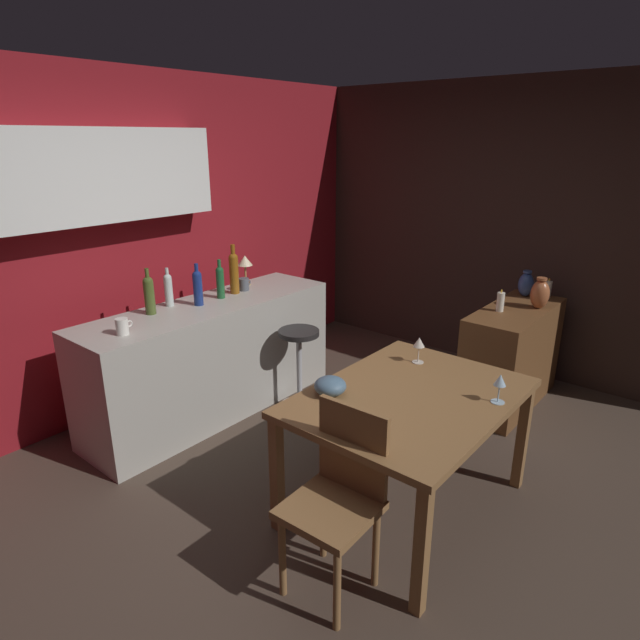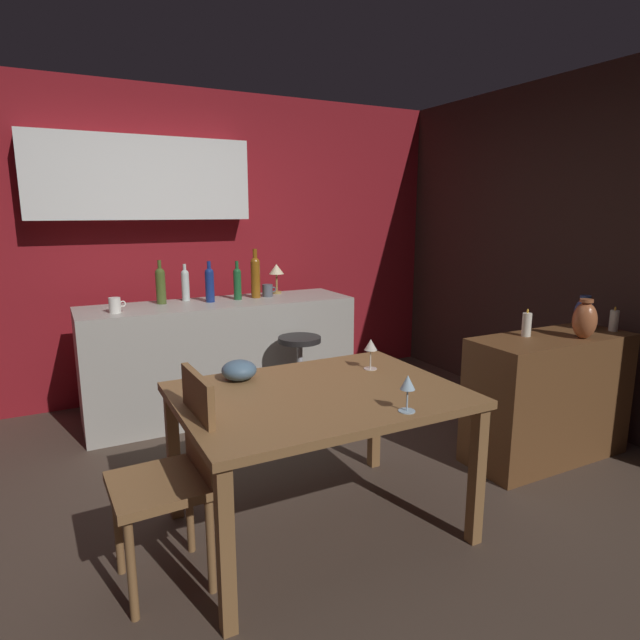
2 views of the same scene
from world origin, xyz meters
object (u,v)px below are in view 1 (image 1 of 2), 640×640
Objects in this scene: vase_copper at (540,294)px; chair_near_window at (339,494)px; wine_bottle_cobalt at (198,286)px; vase_ceramic_blue at (526,284)px; wine_glass_right at (419,344)px; cup_slate at (244,284)px; wine_bottle_green at (220,281)px; cup_white at (122,326)px; pillar_candle_short at (548,289)px; wine_bottle_olive at (149,293)px; wine_bottle_clear at (168,288)px; dining_table at (410,407)px; pillar_candle_tall at (500,302)px; fruit_bowl at (330,386)px; sideboard_cabinet at (511,356)px; bar_stool at (299,368)px; counter_lamp at (245,263)px; wine_bottle_amber at (234,271)px; wine_glass_left at (500,382)px.

chair_near_window is at bearing 179.18° from vase_copper.
wine_bottle_cobalt is 1.44× the size of vase_ceramic_blue.
cup_slate is at bearing 87.70° from wine_glass_right.
cup_white is at bearing -170.95° from wine_bottle_green.
pillar_candle_short reaches higher than wine_glass_right.
pillar_candle_short is at bearing -48.73° from cup_slate.
wine_bottle_olive is 3.05m from vase_ceramic_blue.
vase_copper is at bearing -46.47° from wine_bottle_clear.
wine_bottle_clear is at bearing 170.43° from cup_slate.
pillar_candle_tall is (1.54, 0.12, 0.23)m from dining_table.
wine_bottle_clear is at bearing 132.30° from pillar_candle_tall.
pillar_candle_tall is (1.83, -0.23, 0.10)m from fruit_bowl.
sideboard_cabinet is at bearing -46.61° from wine_bottle_cobalt.
dining_table is 2.03m from wine_bottle_clear.
cup_slate is at bearing 4.73° from wine_bottle_cobalt.
cup_white is at bearing 145.42° from sideboard_cabinet.
cup_white is (-1.22, 0.42, 0.59)m from bar_stool.
counter_lamp is at bearing 119.71° from vase_copper.
wine_bottle_green is at bearing 63.84° from chair_near_window.
dining_table is 0.47m from fruit_bowl.
wine_bottle_amber is (0.67, 1.53, 0.29)m from fruit_bowl.
cup_white reaches higher than bar_stool.
pillar_candle_short is (2.89, 0.01, 0.38)m from chair_near_window.
wine_glass_right is at bearing 12.08° from chair_near_window.
cup_slate is (0.78, 1.54, 0.16)m from fruit_bowl.
wine_bottle_olive is (-2.06, 1.90, 0.64)m from sideboard_cabinet.
fruit_bowl reaches higher than dining_table.
pillar_candle_tall is (1.32, 0.53, 0.03)m from wine_glass_left.
wine_bottle_green reaches higher than vase_copper.
wine_bottle_clear is at bearing 135.46° from wine_bottle_cobalt.
counter_lamp is at bearing 61.28° from fruit_bowl.
wine_bottle_amber reaches higher than wine_glass_left.
wine_bottle_olive is at bearing 176.47° from cup_slate.
wine_glass_right is 0.94× the size of fruit_bowl.
pillar_candle_short is at bearing -38.37° from bar_stool.
cup_slate is at bearing 75.43° from dining_table.
chair_near_window is 2.29m from wine_bottle_amber.
counter_lamp is (0.24, 0.13, 0.01)m from wine_bottle_amber.
wine_bottle_clear is (-0.66, 0.70, 0.67)m from bar_stool.
pillar_candle_short is at bearing -13.98° from pillar_candle_tall.
sideboard_cabinet is at bearing 17.05° from wine_glass_left.
vase_ceramic_blue is (1.46, -1.88, -0.17)m from counter_lamp.
vase_copper is at bearing -50.69° from wine_bottle_green.
sideboard_cabinet is 2.42m from wine_bottle_green.
wine_bottle_green reaches higher than fruit_bowl.
wine_bottle_olive is (-0.58, 2.35, 0.19)m from wine_glass_left.
cup_slate is at bearing 63.21° from fruit_bowl.
pillar_candle_short is (1.95, -1.89, -0.15)m from wine_bottle_green.
fruit_bowl is (-1.98, 0.31, 0.38)m from sideboard_cabinet.
vase_copper is (1.81, -0.08, 0.28)m from dining_table.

